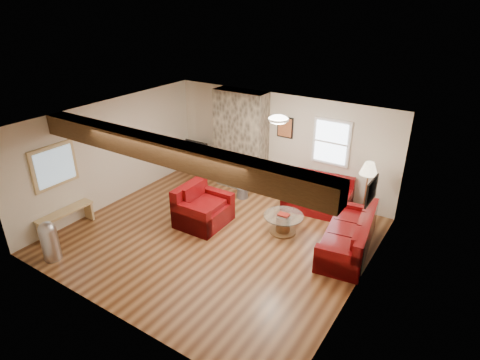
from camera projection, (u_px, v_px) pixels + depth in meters
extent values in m
plane|color=#502C15|center=(216.00, 236.00, 8.49)|extent=(8.00, 8.00, 0.00)
plane|color=white|center=(213.00, 122.00, 7.44)|extent=(8.00, 8.00, 0.00)
plane|color=beige|center=(280.00, 143.00, 10.05)|extent=(8.00, 0.00, 8.00)
plane|color=beige|center=(103.00, 250.00, 5.88)|extent=(8.00, 0.00, 8.00)
plane|color=beige|center=(112.00, 153.00, 9.45)|extent=(0.00, 7.50, 7.50)
plane|color=beige|center=(364.00, 226.00, 6.48)|extent=(0.00, 7.50, 7.50)
cube|color=#362210|center=(167.00, 152.00, 6.57)|extent=(6.00, 0.36, 0.38)
cube|color=#3D372F|center=(241.00, 139.00, 10.36)|extent=(1.40, 0.50, 2.50)
cube|color=black|center=(236.00, 170.00, 10.51)|extent=(0.70, 0.06, 0.90)
cube|color=#3D372F|center=(235.00, 185.00, 10.64)|extent=(1.00, 0.25, 0.08)
cylinder|color=#492D17|center=(283.00, 231.00, 8.62)|extent=(0.57, 0.57, 0.04)
cylinder|color=#492D17|center=(283.00, 225.00, 8.54)|extent=(0.30, 0.30, 0.38)
cylinder|color=white|center=(284.00, 216.00, 8.45)|extent=(0.85, 0.85, 0.02)
cube|color=maroon|center=(284.00, 215.00, 8.44)|extent=(0.24, 0.17, 0.03)
cube|color=black|center=(199.00, 163.00, 11.52)|extent=(0.95, 0.38, 0.48)
imported|color=black|center=(198.00, 148.00, 11.33)|extent=(0.76, 0.10, 0.44)
cylinder|color=#B18849|center=(361.00, 223.00, 8.94)|extent=(0.27, 0.27, 0.03)
cylinder|color=#B18849|center=(365.00, 197.00, 8.66)|extent=(0.03, 0.03, 1.33)
cone|color=#F7EABB|center=(369.00, 168.00, 8.37)|extent=(0.38, 0.38, 0.27)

